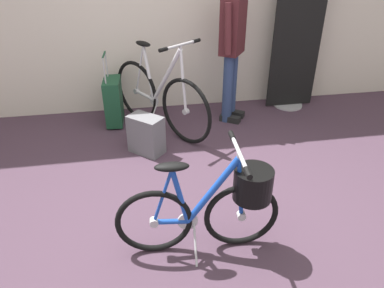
{
  "coord_description": "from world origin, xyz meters",
  "views": [
    {
      "loc": [
        -0.44,
        -2.17,
        1.95
      ],
      "look_at": [
        -0.03,
        0.21,
        0.55
      ],
      "focal_mm": 34.32,
      "sensor_mm": 36.0,
      "label": 1
    }
  ],
  "objects_px": {
    "display_bike_left": "(159,97)",
    "backpack_on_floor": "(146,135)",
    "visitor_near_wall": "(233,41)",
    "folding_bike_foreground": "(217,203)",
    "floor_banner_stand": "(296,48)",
    "rolling_suitcase": "(114,101)"
  },
  "relations": [
    {
      "from": "rolling_suitcase",
      "to": "backpack_on_floor",
      "type": "relative_size",
      "value": 2.11
    },
    {
      "from": "display_bike_left",
      "to": "folding_bike_foreground",
      "type": "bearing_deg",
      "value": -83.43
    },
    {
      "from": "display_bike_left",
      "to": "visitor_near_wall",
      "type": "xyz_separation_m",
      "value": [
        0.83,
        0.15,
        0.54
      ]
    },
    {
      "from": "display_bike_left",
      "to": "rolling_suitcase",
      "type": "height_order",
      "value": "display_bike_left"
    },
    {
      "from": "display_bike_left",
      "to": "backpack_on_floor",
      "type": "distance_m",
      "value": 0.54
    },
    {
      "from": "rolling_suitcase",
      "to": "floor_banner_stand",
      "type": "bearing_deg",
      "value": 3.81
    },
    {
      "from": "folding_bike_foreground",
      "to": "rolling_suitcase",
      "type": "bearing_deg",
      "value": 109.07
    },
    {
      "from": "folding_bike_foreground",
      "to": "display_bike_left",
      "type": "xyz_separation_m",
      "value": [
        -0.21,
        1.86,
        0.01
      ]
    },
    {
      "from": "display_bike_left",
      "to": "rolling_suitcase",
      "type": "relative_size",
      "value": 1.49
    },
    {
      "from": "floor_banner_stand",
      "to": "display_bike_left",
      "type": "bearing_deg",
      "value": -167.43
    },
    {
      "from": "floor_banner_stand",
      "to": "folding_bike_foreground",
      "type": "xyz_separation_m",
      "value": [
        -1.47,
        -2.23,
        -0.37
      ]
    },
    {
      "from": "floor_banner_stand",
      "to": "rolling_suitcase",
      "type": "height_order",
      "value": "floor_banner_stand"
    },
    {
      "from": "floor_banner_stand",
      "to": "folding_bike_foreground",
      "type": "bearing_deg",
      "value": -123.37
    },
    {
      "from": "folding_bike_foreground",
      "to": "visitor_near_wall",
      "type": "bearing_deg",
      "value": 72.9
    },
    {
      "from": "folding_bike_foreground",
      "to": "visitor_near_wall",
      "type": "distance_m",
      "value": 2.17
    },
    {
      "from": "display_bike_left",
      "to": "visitor_near_wall",
      "type": "bearing_deg",
      "value": 10.32
    },
    {
      "from": "floor_banner_stand",
      "to": "rolling_suitcase",
      "type": "xyz_separation_m",
      "value": [
        -2.19,
        -0.15,
        -0.47
      ]
    },
    {
      "from": "visitor_near_wall",
      "to": "backpack_on_floor",
      "type": "relative_size",
      "value": 4.14
    },
    {
      "from": "folding_bike_foreground",
      "to": "floor_banner_stand",
      "type": "bearing_deg",
      "value": 56.63
    },
    {
      "from": "floor_banner_stand",
      "to": "visitor_near_wall",
      "type": "bearing_deg",
      "value": -165.27
    },
    {
      "from": "floor_banner_stand",
      "to": "backpack_on_floor",
      "type": "distance_m",
      "value": 2.12
    },
    {
      "from": "display_bike_left",
      "to": "backpack_on_floor",
      "type": "relative_size",
      "value": 3.15
    }
  ]
}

